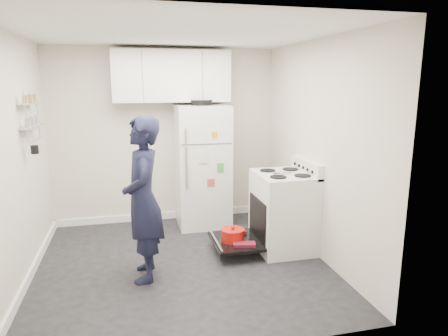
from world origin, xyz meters
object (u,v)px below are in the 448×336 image
object	(u,v)px
open_oven_door	(235,238)
refrigerator	(202,166)
electric_range	(282,212)
person	(143,199)

from	to	relation	value
open_oven_door	refrigerator	distance (m)	1.31
open_oven_door	refrigerator	size ratio (longest dim) A/B	0.39
open_oven_door	electric_range	bearing A→B (deg)	0.45
electric_range	open_oven_door	distance (m)	0.67
open_oven_door	person	distance (m)	1.30
refrigerator	open_oven_door	bearing A→B (deg)	-80.75
person	refrigerator	bearing A→B (deg)	151.16
electric_range	person	world-z (taller)	person
electric_range	refrigerator	bearing A→B (deg)	125.49
electric_range	open_oven_door	size ratio (longest dim) A/B	1.57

